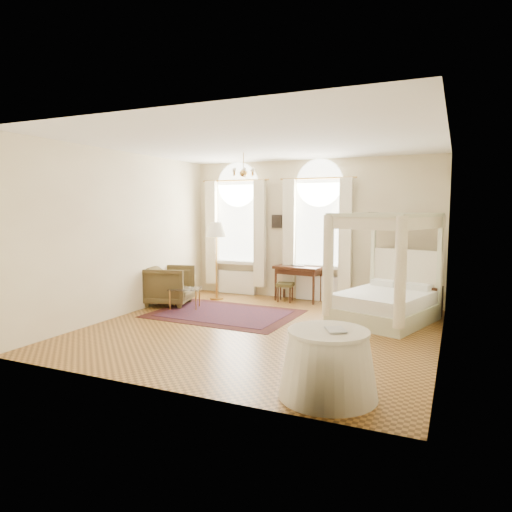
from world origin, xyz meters
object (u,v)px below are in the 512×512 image
Objects in this scene: armchair at (170,285)px; coffee_table at (185,290)px; canopy_bed at (384,297)px; side_table at (328,364)px; writing_desk at (298,271)px; nightstand at (429,301)px; stool at (285,286)px; floor_lamp at (216,234)px.

armchair reaches higher than coffee_table.
side_table is at bearing -90.92° from canopy_bed.
nightstand is at bearing -8.51° from writing_desk.
canopy_bed reaches higher than writing_desk.
writing_desk is at bearing 37.94° from stool.
writing_desk reaches higher than coffee_table.
coffee_table is 5.20m from side_table.
side_table is (4.58, -3.46, -0.06)m from armchair.
nightstand is 0.64× the size of armchair.
floor_lamp is (0.12, 1.20, 1.17)m from coffee_table.
armchair reaches higher than stool.
armchair is (-2.25, -1.41, 0.08)m from stool.
coffee_table is (-4.11, -0.56, -0.07)m from canopy_bed.
writing_desk is 2.98m from armchair.
canopy_bed is 2.98× the size of coffee_table.
canopy_bed is 3.83m from side_table.
nightstand is at bearing 15.74° from coffee_table.
floor_lamp is at bearing -165.55° from stool.
coffee_table is at bearing 141.11° from side_table.
side_table reaches higher than stool.
stool is 0.23× the size of floor_lamp.
coffee_table is at bearing -137.47° from writing_desk.
writing_desk is 2.69m from coffee_table.
nightstand is 0.54× the size of side_table.
nightstand is 4.71m from side_table.
floor_lamp is at bearing 84.19° from coffee_table.
side_table is at bearing -67.72° from writing_desk.
nightstand reaches higher than stool.
nightstand is 4.92m from floor_lamp.
canopy_bed is 1.24× the size of floor_lamp.
stool is (-2.39, 1.05, -0.11)m from canopy_bed.
armchair is (-2.50, -1.61, -0.26)m from writing_desk.
side_table is at bearing -64.48° from stool.
nightstand is at bearing 46.72° from canopy_bed.
nightstand is 3.16m from stool.
coffee_table is 0.67× the size of side_table.
side_table is (2.08, -5.07, -0.32)m from writing_desk.
stool is (-3.15, 0.24, 0.05)m from nightstand.
canopy_bed is at bearing -133.28° from nightstand.
nightstand is at bearing 2.08° from floor_lamp.
writing_desk is 0.47m from stool.
side_table reaches higher than nightstand.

